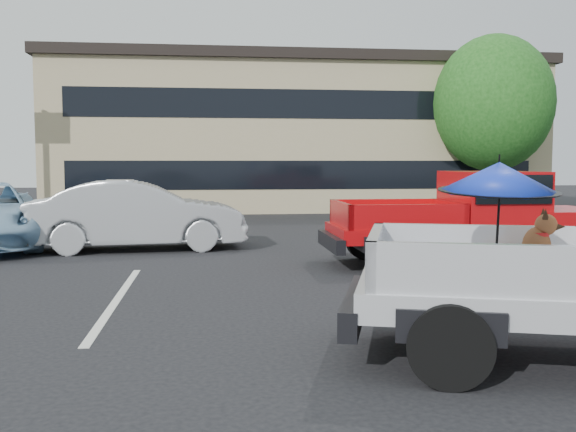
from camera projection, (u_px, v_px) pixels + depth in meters
name	position (u px, v px, depth m)	size (l,w,h in m)	color
ground	(349.00, 328.00, 7.70)	(90.00, 90.00, 0.00)	black
stripe_left	(117.00, 299.00, 9.32)	(0.12, 5.00, 0.01)	silver
stripe_right	(510.00, 289.00, 10.03)	(0.12, 5.00, 0.01)	silver
motel_building	(293.00, 135.00, 28.43)	(20.40, 8.40, 6.30)	tan
tree_right	(493.00, 103.00, 24.24)	(4.46, 4.46, 6.78)	#332114
tree_back	(366.00, 113.00, 31.78)	(4.68, 4.68, 7.11)	#332114
red_pickup	(484.00, 213.00, 12.50)	(5.50, 2.07, 1.81)	black
silver_sedan	(138.00, 215.00, 14.56)	(1.67, 4.80, 1.58)	#ADB0B4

